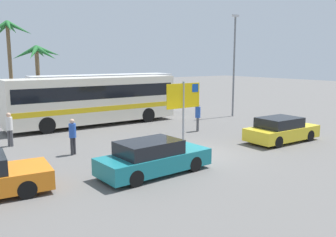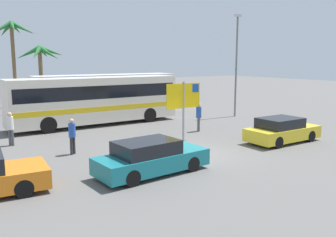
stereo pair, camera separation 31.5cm
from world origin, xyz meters
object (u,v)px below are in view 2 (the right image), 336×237
at_px(pedestrian_near_sign, 199,115).
at_px(pedestrian_crossing_lot, 72,133).
at_px(bus_rear_coach, 107,92).
at_px(car_teal, 151,158).
at_px(car_yellow, 282,130).
at_px(pedestrian_by_bus, 10,126).
at_px(ferry_sign, 184,98).
at_px(bus_front_coach, 96,98).

distance_m(pedestrian_near_sign, pedestrian_crossing_lot, 8.22).
distance_m(bus_rear_coach, car_teal, 15.40).
height_order(car_yellow, pedestrian_crossing_lot, pedestrian_crossing_lot).
bearing_deg(bus_rear_coach, pedestrian_by_bus, -141.04).
xyz_separation_m(ferry_sign, pedestrian_crossing_lot, (-5.84, 0.72, -1.34)).
bearing_deg(bus_rear_coach, pedestrian_crossing_lot, -121.98).
relative_size(bus_rear_coach, pedestrian_near_sign, 6.50).
xyz_separation_m(pedestrian_by_bus, pedestrian_near_sign, (10.19, -2.46, 0.01)).
height_order(bus_front_coach, pedestrian_crossing_lot, bus_front_coach).
height_order(pedestrian_by_bus, pedestrian_near_sign, pedestrian_near_sign).
xyz_separation_m(car_yellow, pedestrian_crossing_lot, (-9.99, 3.79, 0.35)).
bearing_deg(pedestrian_crossing_lot, ferry_sign, -129.38).
relative_size(car_yellow, pedestrian_crossing_lot, 2.52).
xyz_separation_m(bus_front_coach, pedestrian_near_sign, (4.30, -5.57, -0.76)).
relative_size(pedestrian_by_bus, pedestrian_near_sign, 0.99).
bearing_deg(pedestrian_by_bus, pedestrian_crossing_lot, -92.97).
bearing_deg(bus_front_coach, car_teal, -102.12).
relative_size(bus_rear_coach, pedestrian_crossing_lot, 6.72).
xyz_separation_m(bus_front_coach, ferry_sign, (1.97, -7.22, 0.54)).
relative_size(ferry_sign, pedestrian_crossing_lot, 1.91).
distance_m(bus_front_coach, car_teal, 11.25).
height_order(ferry_sign, car_yellow, ferry_sign).
bearing_deg(ferry_sign, car_yellow, -39.32).
bearing_deg(car_teal, car_yellow, 0.87).
bearing_deg(ferry_sign, bus_rear_coach, 84.63).
height_order(car_yellow, pedestrian_near_sign, pedestrian_near_sign).
distance_m(bus_front_coach, ferry_sign, 7.50).
bearing_deg(bus_rear_coach, car_yellow, -75.27).
distance_m(car_yellow, pedestrian_near_sign, 5.07).
xyz_separation_m(ferry_sign, pedestrian_by_bus, (-7.87, 4.10, -1.31)).
relative_size(ferry_sign, pedestrian_near_sign, 1.85).
bearing_deg(pedestrian_by_bus, ferry_sign, -61.41).
xyz_separation_m(car_yellow, pedestrian_near_sign, (-1.82, 4.72, 0.39)).
bearing_deg(pedestrian_near_sign, bus_rear_coach, 149.96).
bearing_deg(bus_rear_coach, ferry_sign, -92.57).
distance_m(pedestrian_by_bus, pedestrian_crossing_lot, 3.94).
xyz_separation_m(bus_rear_coach, car_teal, (-4.81, -14.58, -1.15)).
bearing_deg(car_teal, pedestrian_near_sign, 35.42).
bearing_deg(car_teal, ferry_sign, 37.21).
height_order(bus_front_coach, ferry_sign, ferry_sign).
bearing_deg(pedestrian_near_sign, pedestrian_crossing_lot, -124.84).
bearing_deg(pedestrian_near_sign, car_teal, -92.38).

